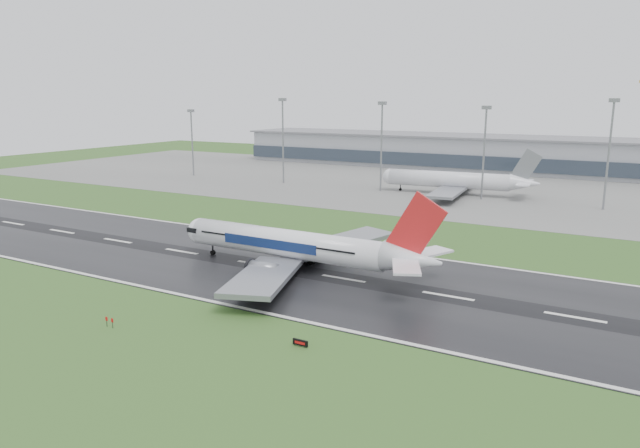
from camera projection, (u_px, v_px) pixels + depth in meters
The scene contains 12 objects.
ground at pixel (256, 264), 118.02m from camera, with size 520.00×520.00×0.00m, color #2C521E.
runway at pixel (256, 264), 118.01m from camera, with size 400.00×45.00×0.10m, color black.
apron at pixel (444, 185), 224.49m from camera, with size 400.00×130.00×0.08m, color slate.
terminal at pixel (484, 153), 274.02m from camera, with size 240.00×36.00×15.00m, color gray.
main_airliner at pixel (301, 228), 112.18m from camera, with size 56.42×53.73×16.66m, color white, non-canonical shape.
parked_airliner at pixel (455, 171), 201.78m from camera, with size 55.14×51.34×16.16m, color silver, non-canonical shape.
runway_sign at pixel (300, 343), 78.83m from camera, with size 2.30×0.26×1.04m, color black, non-canonical shape.
floodmast_0 at pixel (192, 144), 250.36m from camera, with size 0.64×0.64×27.18m, color gray.
floodmast_1 at pixel (283, 143), 227.54m from camera, with size 0.64×0.64×31.90m, color gray.
floodmast_2 at pixel (381, 149), 207.62m from camera, with size 0.64×0.64×30.73m, color gray.
floodmast_3 at pixel (484, 155), 190.27m from camera, with size 0.64×0.64×29.50m, color gray.
floodmast_4 at pixel (608, 157), 172.43m from camera, with size 0.64×0.64×31.86m, color gray.
Camera 1 is at (66.99, -92.63, 33.11)m, focal length 32.59 mm.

